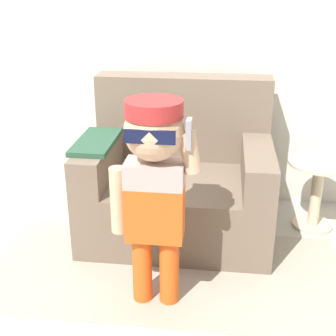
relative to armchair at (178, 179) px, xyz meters
name	(u,v)px	position (x,y,z in m)	size (l,w,h in m)	color
ground_plane	(153,238)	(-0.14, -0.18, -0.33)	(10.00, 10.00, 0.00)	#ADA89E
wall_back	(166,12)	(-0.14, 0.49, 0.97)	(10.00, 0.05, 2.60)	silver
armchair	(178,179)	(0.00, 0.00, 0.00)	(1.14, 0.86, 0.93)	#6B5B4C
person_child	(154,174)	(-0.04, -0.77, 0.36)	(0.42, 0.32, 1.03)	#E05119
side_table	(317,188)	(0.87, 0.10, -0.05)	(0.39, 0.39, 0.45)	beige
rug	(166,271)	(-0.02, -0.52, -0.33)	(1.95, 0.91, 0.01)	#9E9384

